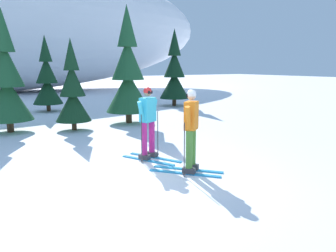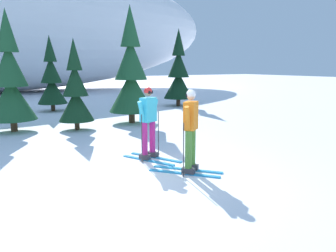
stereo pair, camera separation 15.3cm
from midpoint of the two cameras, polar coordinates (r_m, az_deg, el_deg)
The scene contains 8 objects.
ground_plane at distance 7.27m, azimuth -2.28°, elevation -8.57°, with size 120.00×120.00×0.00m, color white.
skier_orange_jacket at distance 7.31m, azimuth 4.40°, elevation -0.68°, with size 1.34×1.49×1.84m.
skier_cyan_jacket at distance 8.38m, azimuth -2.79°, elevation 0.74°, with size 1.04×1.58×1.82m.
pine_tree_left at distance 13.03m, azimuth -24.85°, elevation 6.88°, with size 1.65×1.65×4.27m.
pine_tree_center_left at distance 12.67m, azimuth -15.07°, elevation 5.57°, with size 1.28×1.28×3.30m.
pine_tree_center_right at distance 18.27m, azimuth -18.93°, elevation 7.42°, with size 1.48×1.48×3.84m.
pine_tree_right at distance 13.78m, azimuth -5.97°, elevation 8.63°, with size 1.81×1.81×4.69m.
pine_tree_far_right at distance 19.55m, azimuth 2.01°, elevation 8.80°, with size 1.70×1.70×4.39m.
Camera 2 is at (-3.21, -6.09, 2.35)m, focal length 35.96 mm.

